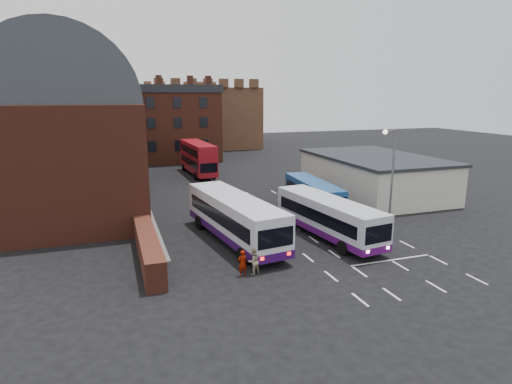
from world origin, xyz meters
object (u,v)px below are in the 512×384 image
object	(u,v)px
bus_white_inbound	(328,215)
pedestrian_beige	(254,261)
street_lamp	(391,171)
pedestrian_red	(242,263)
bus_white_outbound	(234,215)
bus_blue	(313,192)
bus_red_double	(198,158)

from	to	relation	value
bus_white_inbound	pedestrian_beige	xyz separation A→B (m)	(-7.56, -4.70, -0.94)
street_lamp	pedestrian_red	size ratio (longest dim) A/B	5.04
bus_white_outbound	bus_white_inbound	size ratio (longest dim) A/B	1.12
bus_white_outbound	pedestrian_red	world-z (taller)	bus_white_outbound
street_lamp	pedestrian_beige	world-z (taller)	street_lamp
bus_white_outbound	bus_blue	world-z (taller)	bus_white_outbound
street_lamp	pedestrian_red	xyz separation A→B (m)	(-13.38, -4.32, -4.14)
bus_blue	pedestrian_red	bearing A→B (deg)	52.62
bus_white_outbound	bus_blue	xyz separation A→B (m)	(9.73, 6.53, -0.41)
pedestrian_beige	bus_white_inbound	bearing A→B (deg)	-161.41
bus_red_double	pedestrian_beige	distance (m)	34.07
bus_white_inbound	bus_blue	xyz separation A→B (m)	(2.76, 8.04, -0.20)
bus_blue	street_lamp	distance (m)	9.38
bus_blue	street_lamp	size ratio (longest dim) A/B	1.21
street_lamp	pedestrian_red	distance (m)	14.65
bus_white_outbound	bus_red_double	size ratio (longest dim) A/B	1.14
bus_red_double	pedestrian_red	world-z (taller)	bus_red_double
bus_white_outbound	pedestrian_beige	xyz separation A→B (m)	(-0.60, -6.21, -1.15)
bus_white_inbound	bus_blue	bearing A→B (deg)	-116.55
bus_red_double	pedestrian_red	distance (m)	34.16
bus_white_inbound	bus_blue	world-z (taller)	bus_white_inbound
street_lamp	pedestrian_beige	xyz separation A→B (m)	(-12.66, -4.31, -4.11)
bus_blue	street_lamp	world-z (taller)	street_lamp
bus_white_outbound	bus_red_double	world-z (taller)	bus_red_double
bus_white_outbound	pedestrian_red	size ratio (longest dim) A/B	7.77
bus_white_inbound	pedestrian_red	bearing A→B (deg)	22.08
bus_white_inbound	bus_red_double	distance (m)	29.45
bus_white_outbound	bus_red_double	bearing A→B (deg)	76.07
bus_blue	pedestrian_red	size ratio (longest dim) A/B	6.11
bus_white_inbound	street_lamp	world-z (taller)	street_lamp
pedestrian_red	pedestrian_beige	bearing A→B (deg)	174.14
bus_white_outbound	pedestrian_beige	size ratio (longest dim) A/B	7.53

